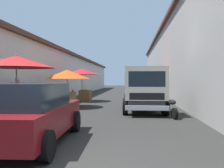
{
  "coord_description": "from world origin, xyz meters",
  "views": [
    {
      "loc": [
        -3.72,
        -1.49,
        1.54
      ],
      "look_at": [
        12.12,
        -0.06,
        1.24
      ],
      "focal_mm": 38.48,
      "sensor_mm": 36.0,
      "label": 1
    }
  ],
  "objects_px": {
    "hatchback_car": "(29,113)",
    "vendor_by_crates": "(18,93)",
    "fruit_stall_far_left": "(17,69)",
    "parked_scooter": "(168,106)",
    "delivery_truck": "(145,90)",
    "fruit_stall_mid_lane": "(67,78)",
    "fruit_stall_near_right": "(83,76)",
    "fruit_stall_near_left": "(152,77)",
    "plastic_stool": "(45,110)"
  },
  "relations": [
    {
      "from": "delivery_truck",
      "to": "hatchback_car",
      "type": "bearing_deg",
      "value": 151.39
    },
    {
      "from": "fruit_stall_near_right",
      "to": "vendor_by_crates",
      "type": "distance_m",
      "value": 6.95
    },
    {
      "from": "fruit_stall_mid_lane",
      "to": "vendor_by_crates",
      "type": "relative_size",
      "value": 1.54
    },
    {
      "from": "fruit_stall_mid_lane",
      "to": "fruit_stall_far_left",
      "type": "distance_m",
      "value": 5.07
    },
    {
      "from": "fruit_stall_near_left",
      "to": "delivery_truck",
      "type": "height_order",
      "value": "fruit_stall_near_left"
    },
    {
      "from": "hatchback_car",
      "to": "vendor_by_crates",
      "type": "height_order",
      "value": "vendor_by_crates"
    },
    {
      "from": "hatchback_car",
      "to": "plastic_stool",
      "type": "distance_m",
      "value": 3.79
    },
    {
      "from": "fruit_stall_mid_lane",
      "to": "parked_scooter",
      "type": "xyz_separation_m",
      "value": [
        -2.9,
        -5.07,
        -1.16
      ]
    },
    {
      "from": "delivery_truck",
      "to": "vendor_by_crates",
      "type": "relative_size",
      "value": 3.02
    },
    {
      "from": "delivery_truck",
      "to": "parked_scooter",
      "type": "height_order",
      "value": "delivery_truck"
    },
    {
      "from": "fruit_stall_far_left",
      "to": "plastic_stool",
      "type": "relative_size",
      "value": 5.92
    },
    {
      "from": "fruit_stall_far_left",
      "to": "hatchback_car",
      "type": "distance_m",
      "value": 2.97
    },
    {
      "from": "fruit_stall_near_left",
      "to": "hatchback_car",
      "type": "relative_size",
      "value": 0.63
    },
    {
      "from": "vendor_by_crates",
      "to": "delivery_truck",
      "type": "bearing_deg",
      "value": -76.91
    },
    {
      "from": "hatchback_car",
      "to": "fruit_stall_mid_lane",
      "type": "bearing_deg",
      "value": 8.58
    },
    {
      "from": "parked_scooter",
      "to": "delivery_truck",
      "type": "bearing_deg",
      "value": 40.77
    },
    {
      "from": "plastic_stool",
      "to": "fruit_stall_mid_lane",
      "type": "bearing_deg",
      "value": 2.06
    },
    {
      "from": "fruit_stall_mid_lane",
      "to": "delivery_truck",
      "type": "distance_m",
      "value": 4.55
    },
    {
      "from": "plastic_stool",
      "to": "hatchback_car",
      "type": "bearing_deg",
      "value": -164.96
    },
    {
      "from": "fruit_stall_near_right",
      "to": "plastic_stool",
      "type": "relative_size",
      "value": 5.51
    },
    {
      "from": "fruit_stall_far_left",
      "to": "hatchback_car",
      "type": "height_order",
      "value": "fruit_stall_far_left"
    },
    {
      "from": "fruit_stall_mid_lane",
      "to": "plastic_stool",
      "type": "distance_m",
      "value": 3.95
    },
    {
      "from": "delivery_truck",
      "to": "plastic_stool",
      "type": "xyz_separation_m",
      "value": [
        -1.92,
        4.0,
        -0.71
      ]
    },
    {
      "from": "parked_scooter",
      "to": "plastic_stool",
      "type": "height_order",
      "value": "parked_scooter"
    },
    {
      "from": "fruit_stall_mid_lane",
      "to": "vendor_by_crates",
      "type": "xyz_separation_m",
      "value": [
        -3.08,
        1.31,
        -0.65
      ]
    },
    {
      "from": "hatchback_car",
      "to": "vendor_by_crates",
      "type": "bearing_deg",
      "value": 29.51
    },
    {
      "from": "fruit_stall_near_right",
      "to": "vendor_by_crates",
      "type": "xyz_separation_m",
      "value": [
        -6.77,
        1.37,
        -0.81
      ]
    },
    {
      "from": "fruit_stall_near_left",
      "to": "fruit_stall_near_right",
      "type": "distance_m",
      "value": 5.47
    },
    {
      "from": "hatchback_car",
      "to": "plastic_stool",
      "type": "bearing_deg",
      "value": 15.04
    },
    {
      "from": "fruit_stall_near_right",
      "to": "hatchback_car",
      "type": "bearing_deg",
      "value": -174.56
    },
    {
      "from": "parked_scooter",
      "to": "hatchback_car",
      "type": "bearing_deg",
      "value": 138.49
    },
    {
      "from": "fruit_stall_near_left",
      "to": "fruit_stall_near_right",
      "type": "height_order",
      "value": "fruit_stall_near_right"
    },
    {
      "from": "hatchback_car",
      "to": "delivery_truck",
      "type": "relative_size",
      "value": 0.8
    },
    {
      "from": "fruit_stall_near_right",
      "to": "plastic_stool",
      "type": "bearing_deg",
      "value": -179.42
    },
    {
      "from": "fruit_stall_far_left",
      "to": "parked_scooter",
      "type": "distance_m",
      "value": 6.0
    },
    {
      "from": "fruit_stall_near_left",
      "to": "fruit_stall_near_right",
      "type": "xyz_separation_m",
      "value": [
        -2.16,
        5.02,
        0.07
      ]
    },
    {
      "from": "parked_scooter",
      "to": "fruit_stall_near_right",
      "type": "bearing_deg",
      "value": 37.28
    },
    {
      "from": "fruit_stall_near_left",
      "to": "vendor_by_crates",
      "type": "bearing_deg",
      "value": 144.4
    },
    {
      "from": "parked_scooter",
      "to": "vendor_by_crates",
      "type": "bearing_deg",
      "value": 91.7
    },
    {
      "from": "delivery_truck",
      "to": "vendor_by_crates",
      "type": "xyz_separation_m",
      "value": [
        -1.27,
        5.45,
        -0.09
      ]
    },
    {
      "from": "vendor_by_crates",
      "to": "fruit_stall_mid_lane",
      "type": "bearing_deg",
      "value": -23.06
    },
    {
      "from": "vendor_by_crates",
      "to": "parked_scooter",
      "type": "bearing_deg",
      "value": -88.3
    },
    {
      "from": "fruit_stall_near_right",
      "to": "vendor_by_crates",
      "type": "height_order",
      "value": "fruit_stall_near_right"
    },
    {
      "from": "fruit_stall_near_left",
      "to": "delivery_truck",
      "type": "relative_size",
      "value": 0.51
    },
    {
      "from": "fruit_stall_near_left",
      "to": "hatchback_car",
      "type": "bearing_deg",
      "value": 163.28
    },
    {
      "from": "fruit_stall_mid_lane",
      "to": "delivery_truck",
      "type": "relative_size",
      "value": 0.51
    },
    {
      "from": "parked_scooter",
      "to": "fruit_stall_far_left",
      "type": "bearing_deg",
      "value": 111.66
    },
    {
      "from": "hatchback_car",
      "to": "fruit_stall_far_left",
      "type": "bearing_deg",
      "value": 32.13
    },
    {
      "from": "hatchback_car",
      "to": "vendor_by_crates",
      "type": "distance_m",
      "value": 4.93
    },
    {
      "from": "hatchback_car",
      "to": "vendor_by_crates",
      "type": "xyz_separation_m",
      "value": [
        4.28,
        2.42,
        0.21
      ]
    }
  ]
}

